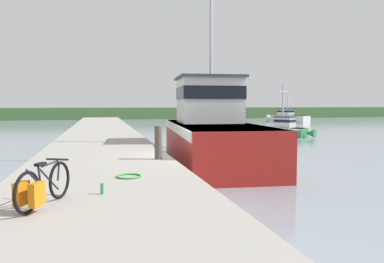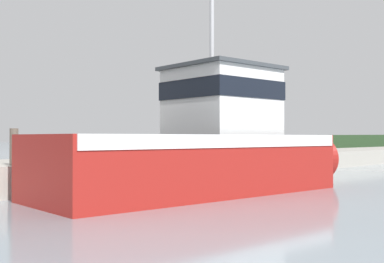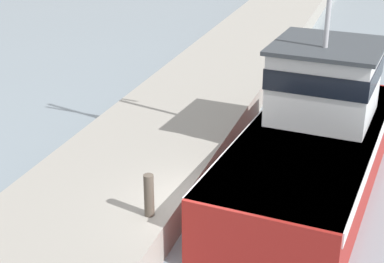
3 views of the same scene
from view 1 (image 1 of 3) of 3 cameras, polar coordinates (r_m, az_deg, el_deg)
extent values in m
plane|color=#84939E|center=(13.46, -0.33, -7.53)|extent=(320.00, 320.00, 0.00)
cube|color=#A39E93|center=(13.02, -13.47, -5.95)|extent=(4.59, 80.00, 0.94)
cube|color=#426638|center=(78.16, 11.28, 2.86)|extent=(180.00, 5.00, 2.11)
cube|color=maroon|center=(17.16, 3.38, -1.89)|extent=(4.39, 10.21, 1.84)
cone|color=maroon|center=(22.90, 0.30, -0.37)|extent=(1.90, 1.94, 1.75)
cube|color=white|center=(17.10, 3.39, 0.56)|extent=(4.44, 10.02, 0.37)
cube|color=white|center=(18.28, 2.59, 4.69)|extent=(3.07, 3.16, 2.12)
cube|color=black|center=(18.29, 2.59, 5.85)|extent=(3.13, 3.23, 0.59)
cube|color=#3D4247|center=(18.32, 2.60, 8.19)|extent=(3.32, 3.42, 0.12)
cylinder|color=#B2B2B7|center=(18.37, 2.92, 17.88)|extent=(0.14, 0.14, 6.02)
cube|color=#337F47|center=(33.33, 13.01, 0.00)|extent=(4.10, 4.82, 0.74)
cone|color=#337F47|center=(32.13, 17.55, -0.24)|extent=(1.08, 1.12, 0.70)
cube|color=silver|center=(33.31, 13.02, 0.51)|extent=(4.06, 4.76, 0.15)
cube|color=silver|center=(33.01, 13.97, 1.33)|extent=(1.84, 1.88, 0.86)
cube|color=black|center=(33.00, 13.97, 1.59)|extent=(1.88, 1.92, 0.24)
cube|color=#3D4247|center=(32.99, 13.98, 2.18)|extent=(1.99, 2.03, 0.12)
cylinder|color=#B2B2B7|center=(33.07, 13.69, 4.72)|extent=(0.14, 0.14, 2.79)
cylinder|color=#B2B2B7|center=(33.09, 13.71, 5.92)|extent=(1.17, 0.89, 0.10)
cube|color=silver|center=(57.15, 14.63, 1.84)|extent=(3.38, 6.76, 1.10)
cone|color=silver|center=(59.94, 11.95, 1.99)|extent=(1.35, 1.45, 1.04)
cube|color=silver|center=(57.14, 14.63, 2.28)|extent=(3.37, 6.64, 0.22)
cube|color=silver|center=(57.70, 14.05, 2.85)|extent=(1.83, 2.61, 0.88)
cube|color=black|center=(57.70, 14.06, 3.01)|extent=(1.86, 2.66, 0.25)
cube|color=#3D4247|center=(57.70, 14.06, 3.35)|extent=(1.97, 2.81, 0.12)
cylinder|color=#B2B2B7|center=(57.44, 14.33, 4.26)|extent=(0.14, 0.14, 1.73)
cylinder|color=#B2B2B7|center=(57.45, 14.34, 4.70)|extent=(1.29, 0.49, 0.10)
torus|color=black|center=(6.72, -23.83, -8.52)|extent=(0.33, 0.68, 0.71)
torus|color=black|center=(7.58, -19.53, -6.99)|extent=(0.33, 0.68, 0.71)
cylinder|color=#232833|center=(6.87, -23.04, -8.90)|extent=(0.17, 0.33, 0.19)
cylinder|color=#232833|center=(7.01, -22.12, -7.05)|extent=(0.09, 0.14, 0.54)
cylinder|color=#232833|center=(6.86, -22.87, -6.64)|extent=(0.22, 0.44, 0.40)
cylinder|color=#232833|center=(7.24, -21.01, -6.76)|extent=(0.29, 0.61, 0.54)
cylinder|color=#232833|center=(7.24, -20.86, -4.61)|extent=(0.24, 0.50, 0.05)
cylinder|color=#232833|center=(7.52, -19.68, -5.70)|extent=(0.07, 0.10, 0.36)
cylinder|color=#232833|center=(7.46, -19.84, -4.01)|extent=(0.42, 0.21, 0.04)
cube|color=black|center=(6.98, -22.09, -4.63)|extent=(0.19, 0.26, 0.05)
cube|color=orange|center=(6.84, -24.58, -8.62)|extent=(0.24, 0.34, 0.39)
cube|color=orange|center=(6.69, -22.57, -8.84)|extent=(0.24, 0.34, 0.39)
cylinder|color=#51473D|center=(12.25, -5.16, -1.69)|extent=(0.24, 0.24, 1.09)
torus|color=green|center=(9.41, -9.61, -6.73)|extent=(0.62, 0.62, 0.04)
cylinder|color=green|center=(7.76, -13.52, -8.47)|extent=(0.07, 0.07, 0.22)
camera|label=2|loc=(16.40, 56.24, -1.08)|focal=45.00mm
camera|label=3|loc=(8.85, 72.61, 41.60)|focal=55.00mm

